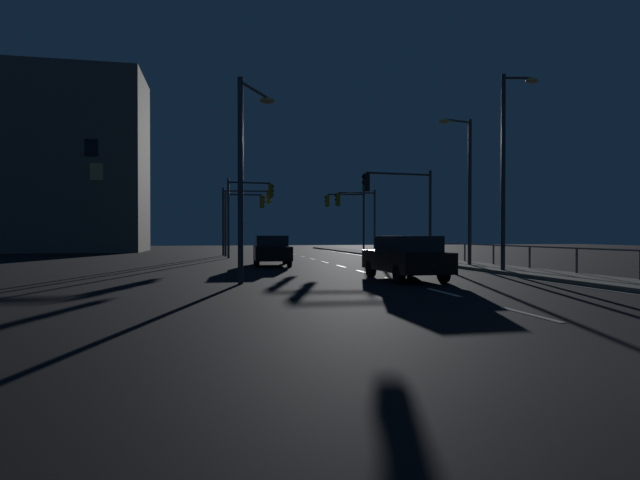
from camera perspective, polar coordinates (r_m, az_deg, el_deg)
ground_plane at (r=22.60m, az=4.47°, el=-3.50°), size 112.00×112.00×0.00m
sidewalk_right at (r=25.07m, az=18.52°, el=-2.96°), size 2.45×77.00×0.14m
lane_markings_center at (r=25.98m, az=2.36°, el=-2.95°), size 0.14×50.00×0.01m
lane_edge_line at (r=28.91m, az=11.02°, el=-2.60°), size 0.14×53.00×0.01m
car at (r=18.49m, az=9.57°, el=-1.86°), size 1.96×4.46×1.57m
car_oncoming at (r=26.87m, az=-5.44°, el=-1.10°), size 2.01×4.48×1.57m
traffic_light_near_right at (r=38.08m, az=4.15°, el=3.47°), size 3.12×0.37×4.85m
traffic_light_mid_right at (r=35.71m, az=-8.05°, el=4.12°), size 3.26×0.50×5.47m
traffic_light_far_left at (r=40.89m, az=2.96°, el=3.38°), size 3.22×0.63×4.95m
traffic_light_mid_left at (r=39.92m, az=-8.45°, el=3.57°), size 3.78×0.70×5.25m
traffic_light_far_right at (r=28.07m, az=8.96°, el=4.85°), size 4.13×0.64×5.02m
traffic_light_overhead_east at (r=38.52m, az=-8.58°, el=3.23°), size 3.02×0.35×4.86m
street_lamp_corner at (r=26.09m, az=15.92°, el=6.79°), size 1.91×0.70×7.14m
street_lamp_far_end at (r=22.92m, az=20.29°, el=8.90°), size 1.55×0.47×8.16m
street_lamp_median at (r=17.38m, az=-8.23°, el=8.91°), size 1.42×2.02×6.74m
barrier_fence at (r=20.78m, az=29.34°, el=-1.50°), size 0.09×27.19×0.98m
building_distant at (r=54.54m, az=-27.69°, el=7.71°), size 16.41×8.38×16.88m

